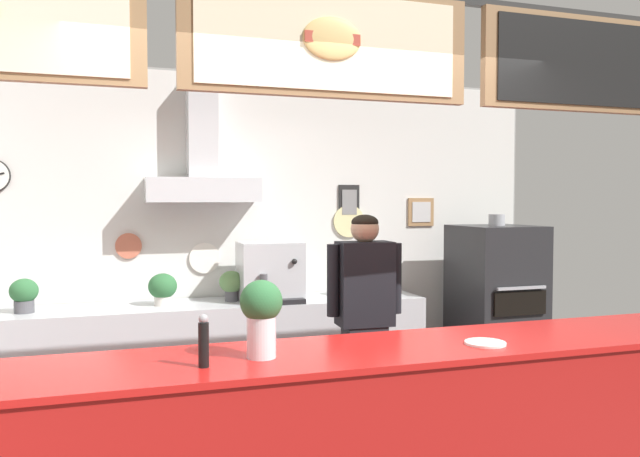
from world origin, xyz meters
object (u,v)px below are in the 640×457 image
potted_basil (163,288)px  condiment_plate (485,343)px  pizza_oven (496,310)px  potted_rosemary (231,283)px  potted_sage (352,281)px  potted_thyme (24,294)px  pepper_grinder (204,341)px  espresso_machine (270,272)px  basil_vase (261,316)px  shop_worker (365,325)px

potted_basil → condiment_plate: 2.75m
pizza_oven → potted_rosemary: size_ratio=6.46×
potted_sage → potted_rosemary: (-1.04, 0.02, 0.02)m
pizza_oven → potted_thyme: pizza_oven is taller
pepper_grinder → condiment_plate: bearing=-0.1°
condiment_plate → pepper_grinder: bearing=179.9°
espresso_machine → pepper_grinder: 2.50m
potted_sage → condiment_plate: size_ratio=1.19×
potted_thyme → potted_rosemary: potted_thyme is taller
pepper_grinder → potted_thyme: bearing=113.0°
pepper_grinder → basil_vase: size_ratio=0.65×
espresso_machine → potted_thyme: bearing=179.8°
shop_worker → potted_sage: size_ratio=6.95×
potted_thyme → pepper_grinder: pepper_grinder is taller
pizza_oven → pepper_grinder: 3.53m
potted_thyme → potted_rosemary: bearing=2.2°
potted_sage → basil_vase: 2.67m
espresso_machine → basil_vase: espresso_machine is taller
espresso_machine → condiment_plate: bearing=-77.8°
shop_worker → pepper_grinder: (-1.23, -1.25, 0.25)m
shop_worker → potted_thyme: bearing=-23.6°
espresso_machine → condiment_plate: (0.51, -2.36, -0.10)m
espresso_machine → potted_sage: (0.73, 0.05, -0.11)m
shop_worker → pepper_grinder: size_ratio=7.31×
potted_rosemary → pepper_grinder: size_ratio=1.11×
potted_rosemary → potted_sage: bearing=-1.1°
pepper_grinder → basil_vase: (0.26, 0.08, 0.08)m
potted_basil → pepper_grinder: pepper_grinder is taller
shop_worker → basil_vase: 1.55m
pizza_oven → condiment_plate: bearing=-124.9°
potted_sage → pepper_grinder: pepper_grinder is taller
pizza_oven → basil_vase: (-2.55, -2.02, 0.46)m
potted_sage → pepper_grinder: (-1.57, -2.40, 0.11)m
potted_basil → condiment_plate: (1.36, -2.39, -0.01)m
potted_sage → basil_vase: size_ratio=0.68×
potted_thyme → potted_rosemary: size_ratio=1.01×
condiment_plate → basil_vase: (-1.09, 0.08, 0.18)m
condiment_plate → basil_vase: size_ratio=0.57×
potted_rosemary → basil_vase: 2.36m
pizza_oven → potted_thyme: 3.84m
potted_sage → pepper_grinder: 2.87m
potted_basil → condiment_plate: bearing=-60.3°
potted_basil → potted_rosemary: 0.55m
pepper_grinder → basil_vase: bearing=17.1°
potted_basil → basil_vase: (0.28, -2.30, 0.18)m
potted_basil → pepper_grinder: (0.02, -2.39, 0.10)m
espresso_machine → potted_basil: size_ratio=2.02×
condiment_plate → basil_vase: 1.10m
espresso_machine → potted_sage: size_ratio=2.17×
shop_worker → basil_vase: shop_worker is taller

